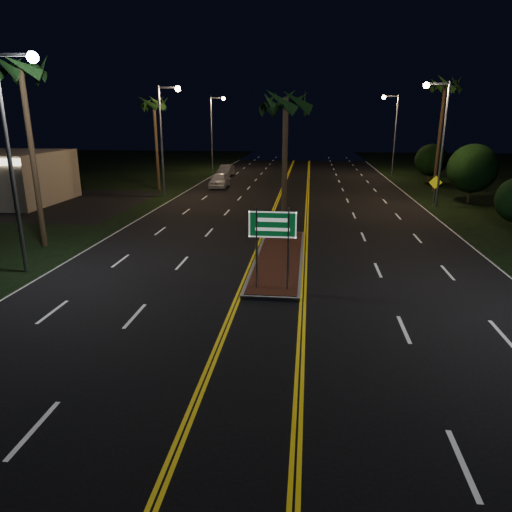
# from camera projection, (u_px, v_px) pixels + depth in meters

# --- Properties ---
(ground) EXTENTS (120.00, 120.00, 0.00)m
(ground) POSITION_uv_depth(u_px,v_px,m) (265.00, 322.00, 15.18)
(ground) COLOR black
(ground) RESTS_ON ground
(median_island) EXTENTS (2.25, 10.25, 0.17)m
(median_island) POSITION_uv_depth(u_px,v_px,m) (279.00, 258.00, 21.81)
(median_island) COLOR gray
(median_island) RESTS_ON ground
(highway_sign) EXTENTS (1.80, 0.08, 3.20)m
(highway_sign) POSITION_uv_depth(u_px,v_px,m) (272.00, 232.00, 17.14)
(highway_sign) COLOR gray
(highway_sign) RESTS_ON ground
(streetlight_left_near) EXTENTS (1.91, 0.44, 9.00)m
(streetlight_left_near) POSITION_uv_depth(u_px,v_px,m) (15.00, 140.00, 18.51)
(streetlight_left_near) COLOR gray
(streetlight_left_near) RESTS_ON ground
(streetlight_left_mid) EXTENTS (1.91, 0.44, 9.00)m
(streetlight_left_mid) POSITION_uv_depth(u_px,v_px,m) (165.00, 129.00, 37.52)
(streetlight_left_mid) COLOR gray
(streetlight_left_mid) RESTS_ON ground
(streetlight_left_far) EXTENTS (1.91, 0.44, 9.00)m
(streetlight_left_far) POSITION_uv_depth(u_px,v_px,m) (214.00, 125.00, 56.52)
(streetlight_left_far) COLOR gray
(streetlight_left_far) RESTS_ON ground
(streetlight_right_mid) EXTENTS (1.91, 0.44, 9.00)m
(streetlight_right_mid) POSITION_uv_depth(u_px,v_px,m) (439.00, 130.00, 33.27)
(streetlight_right_mid) COLOR gray
(streetlight_right_mid) RESTS_ON ground
(streetlight_right_far) EXTENTS (1.91, 0.44, 9.00)m
(streetlight_right_far) POSITION_uv_depth(u_px,v_px,m) (392.00, 126.00, 52.28)
(streetlight_right_far) COLOR gray
(streetlight_right_far) RESTS_ON ground
(palm_median) EXTENTS (2.40, 2.40, 8.30)m
(palm_median) POSITION_uv_depth(u_px,v_px,m) (286.00, 102.00, 23.04)
(palm_median) COLOR #382819
(palm_median) RESTS_ON ground
(palm_left_near) EXTENTS (2.40, 2.40, 9.80)m
(palm_left_near) POSITION_uv_depth(u_px,v_px,m) (20.00, 70.00, 21.64)
(palm_left_near) COLOR #382819
(palm_left_near) RESTS_ON ground
(palm_left_far) EXTENTS (2.40, 2.40, 8.80)m
(palm_left_far) POSITION_uv_depth(u_px,v_px,m) (154.00, 104.00, 40.95)
(palm_left_far) COLOR #382819
(palm_left_far) RESTS_ON ground
(palm_right_far) EXTENTS (2.40, 2.40, 10.30)m
(palm_right_far) POSITION_uv_depth(u_px,v_px,m) (445.00, 86.00, 39.62)
(palm_right_far) COLOR #382819
(palm_right_far) RESTS_ON ground
(shrub_mid) EXTENTS (3.78, 3.78, 4.62)m
(shrub_mid) POSITION_uv_depth(u_px,v_px,m) (473.00, 168.00, 35.65)
(shrub_mid) COLOR #382819
(shrub_mid) RESTS_ON ground
(shrub_far) EXTENTS (3.24, 3.24, 3.96)m
(shrub_far) POSITION_uv_depth(u_px,v_px,m) (431.00, 160.00, 47.19)
(shrub_far) COLOR #382819
(shrub_far) RESTS_ON ground
(car_near) EXTENTS (2.29, 5.03, 1.65)m
(car_near) POSITION_uv_depth(u_px,v_px,m) (219.00, 179.00, 44.34)
(car_near) COLOR silver
(car_near) RESTS_ON ground
(car_far) EXTENTS (2.08, 4.51, 1.48)m
(car_far) POSITION_uv_depth(u_px,v_px,m) (226.00, 170.00, 53.03)
(car_far) COLOR #B0B5BB
(car_far) RESTS_ON ground
(warning_sign) EXTENTS (0.98, 0.08, 2.34)m
(warning_sign) POSITION_uv_depth(u_px,v_px,m) (435.00, 187.00, 34.49)
(warning_sign) COLOR gray
(warning_sign) RESTS_ON ground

